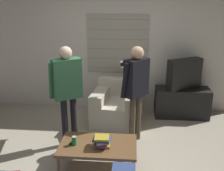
{
  "coord_description": "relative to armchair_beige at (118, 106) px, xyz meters",
  "views": [
    {
      "loc": [
        0.43,
        -3.3,
        2.29
      ],
      "look_at": [
        0.11,
        0.53,
        1.0
      ],
      "focal_mm": 42.0,
      "sensor_mm": 36.0,
      "label": 1
    }
  ],
  "objects": [
    {
      "name": "tv_stand",
      "position": [
        1.27,
        0.37,
        -0.03
      ],
      "size": [
        1.06,
        0.44,
        0.59
      ],
      "color": "black",
      "rests_on": "ground_plane"
    },
    {
      "name": "tv",
      "position": [
        1.26,
        0.37,
        0.56
      ],
      "size": [
        0.71,
        0.52,
        0.6
      ],
      "rotation": [
        0.0,
        0.0,
        3.65
      ],
      "color": "black",
      "rests_on": "tv_stand"
    },
    {
      "name": "spare_remote",
      "position": [
        -0.53,
        -1.49,
        0.08
      ],
      "size": [
        0.07,
        0.14,
        0.02
      ],
      "rotation": [
        0.0,
        0.0,
        -0.22
      ],
      "color": "black",
      "rests_on": "coffee_table"
    },
    {
      "name": "ground_plane",
      "position": [
        -0.15,
        -1.31,
        -0.33
      ],
      "size": [
        16.0,
        16.0,
        0.0
      ],
      "primitive_type": "plane",
      "color": "#B2A893"
    },
    {
      "name": "coffee_table",
      "position": [
        -0.18,
        -1.5,
        0.03
      ],
      "size": [
        1.05,
        0.64,
        0.39
      ],
      "color": "brown",
      "rests_on": "ground_plane"
    },
    {
      "name": "person_left_standing",
      "position": [
        -0.73,
        -0.89,
        0.7
      ],
      "size": [
        0.53,
        0.83,
        1.62
      ],
      "rotation": [
        0.0,
        0.0,
        0.53
      ],
      "color": "black",
      "rests_on": "ground_plane"
    },
    {
      "name": "book_stack",
      "position": [
        -0.12,
        -1.56,
        0.14
      ],
      "size": [
        0.25,
        0.2,
        0.15
      ],
      "color": "gold",
      "rests_on": "coffee_table"
    },
    {
      "name": "wall_back",
      "position": [
        -0.15,
        0.72,
        0.95
      ],
      "size": [
        5.2,
        0.08,
        2.55
      ],
      "color": "silver",
      "rests_on": "ground_plane"
    },
    {
      "name": "soda_can",
      "position": [
        -0.5,
        -1.54,
        0.13
      ],
      "size": [
        0.07,
        0.07,
        0.13
      ],
      "color": "#238E47",
      "rests_on": "coffee_table"
    },
    {
      "name": "person_right_standing",
      "position": [
        0.32,
        -0.66,
        0.68
      ],
      "size": [
        0.5,
        0.77,
        1.6
      ],
      "rotation": [
        0.0,
        0.0,
        0.84
      ],
      "color": "#4C4233",
      "rests_on": "ground_plane"
    },
    {
      "name": "armchair_beige",
      "position": [
        0.0,
        0.0,
        0.0
      ],
      "size": [
        0.98,
        0.99,
        0.79
      ],
      "rotation": [
        0.0,
        0.0,
        3.02
      ],
      "color": "beige",
      "rests_on": "ground_plane"
    }
  ]
}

